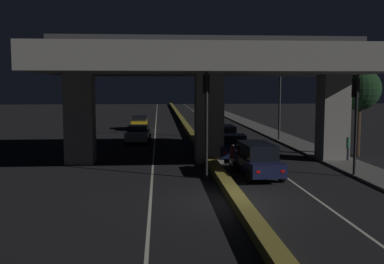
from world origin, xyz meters
TOP-DOWN VIEW (x-y plane):
  - ground_plane at (0.00, 0.00)m, footprint 200.00×200.00m
  - lane_line_left_inner at (-3.44, 35.00)m, footprint 0.12×126.00m
  - lane_line_right_inner at (3.44, 35.00)m, footprint 0.12×126.00m
  - median_divider at (0.00, 35.00)m, footprint 0.60×126.00m
  - sidewalk_right at (8.05, 28.00)m, footprint 2.35×126.00m
  - elevated_overpass at (0.00, 9.89)m, footprint 19.45×12.37m
  - traffic_light_left_of_median at (-0.70, 4.83)m, footprint 0.30×0.49m
  - traffic_light_right_of_median at (6.97, 4.83)m, footprint 0.30×0.49m
  - street_lamp at (6.90, 20.16)m, footprint 2.33×0.32m
  - car_dark_blue_lead at (1.99, 5.22)m, footprint 2.02×4.84m
  - car_dark_blue_second at (1.63, 10.97)m, footprint 2.19×4.13m
  - car_black_third at (2.01, 17.46)m, footprint 2.04×4.53m
  - car_white_lead_oncoming at (-4.79, 19.75)m, footprint 2.10×4.27m
  - car_taxi_yellow_second_oncoming at (-5.15, 31.16)m, footprint 1.94×4.24m
  - motorcycle_white_filtering_near at (1.01, 7.07)m, footprint 0.33×1.96m
  - pedestrian_on_sidewalk at (8.51, 9.18)m, footprint 0.31×0.31m
  - roadside_tree_kerbside_near at (10.12, 11.36)m, footprint 2.81×2.81m

SIDE VIEW (x-z plane):
  - ground_plane at x=0.00m, z-range 0.00..0.00m
  - lane_line_left_inner at x=-3.44m, z-range 0.00..0.00m
  - lane_line_right_inner at x=3.44m, z-range 0.00..0.00m
  - sidewalk_right at x=8.05m, z-range 0.00..0.12m
  - median_divider at x=0.00m, z-range 0.00..0.40m
  - motorcycle_white_filtering_near at x=1.01m, z-range -0.11..1.34m
  - car_white_lead_oncoming at x=-4.79m, z-range 0.03..1.44m
  - car_taxi_yellow_second_oncoming at x=-5.15m, z-range 0.03..1.47m
  - car_dark_blue_second at x=1.63m, z-range 0.00..1.56m
  - car_black_third at x=2.01m, z-range 0.05..1.63m
  - car_dark_blue_lead at x=1.99m, z-range 0.03..1.77m
  - pedestrian_on_sidewalk at x=8.51m, z-range 0.13..1.77m
  - traffic_light_right_of_median at x=6.97m, z-range 0.95..6.19m
  - traffic_light_left_of_median at x=-0.70m, z-range 0.98..6.43m
  - roadside_tree_kerbside_near at x=10.12m, z-range 1.48..7.36m
  - street_lamp at x=6.90m, z-range 0.74..9.05m
  - elevated_overpass at x=0.00m, z-range 1.88..9.59m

